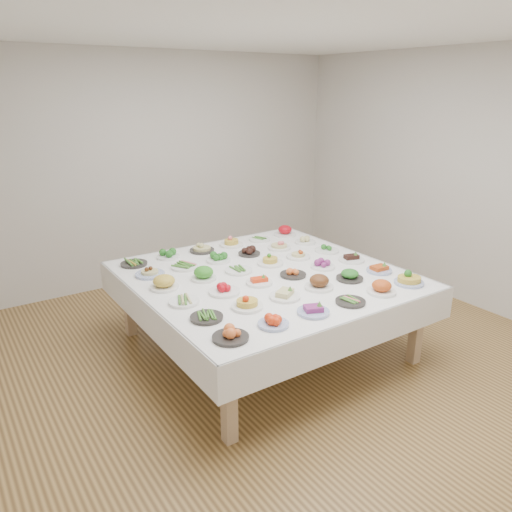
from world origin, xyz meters
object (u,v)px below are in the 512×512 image
dish_0 (230,332)px  dish_35 (285,230)px  display_table (265,280)px  dish_18 (164,281)px

dish_0 → dish_35: (1.80, 1.79, 0.01)m
dish_35 → dish_0: bearing=-135.2°
display_table → dish_35: (0.90, 0.90, 0.12)m
dish_35 → display_table: bearing=-135.0°
display_table → dish_0: dish_0 is taller
display_table → dish_18: size_ratio=9.61×
dish_18 → dish_35: dish_18 is taller
display_table → dish_35: 1.28m
dish_18 → dish_35: (1.81, 0.71, -0.00)m
display_table → dish_0: (-0.90, -0.89, 0.11)m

